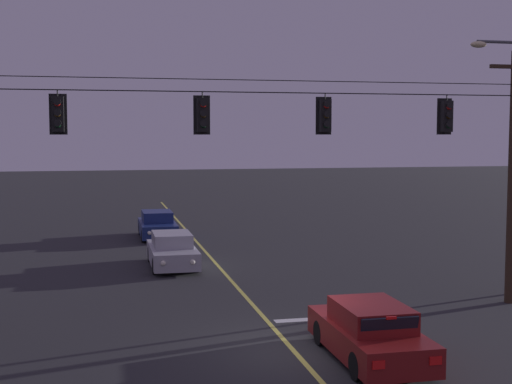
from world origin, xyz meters
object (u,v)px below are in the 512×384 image
Objects in this scene: traffic_light_left_inner at (203,115)px; car_oncoming_trailing at (157,225)px; car_oncoming_lead at (172,251)px; traffic_light_leftmost at (58,114)px; traffic_light_right_inner at (447,116)px; car_waiting_near_lane at (370,333)px; traffic_light_centre at (325,115)px.

car_oncoming_trailing is at bearing 90.09° from traffic_light_left_inner.
car_oncoming_lead is 1.00× the size of car_oncoming_trailing.
traffic_light_leftmost is at bearing 180.00° from traffic_light_left_inner.
traffic_light_right_inner is at bearing 0.00° from traffic_light_left_inner.
traffic_light_left_inner is 17.57m from car_oncoming_trailing.
traffic_light_left_inner is at bearing 180.00° from traffic_light_right_inner.
car_waiting_near_lane is at bearing -30.91° from traffic_light_leftmost.
traffic_light_centre is (3.66, 0.00, 0.00)m from traffic_light_left_inner.
car_oncoming_lead is 8.25m from car_oncoming_trailing.
traffic_light_leftmost is 7.64m from traffic_light_centre.
traffic_light_right_inner reaches higher than car_oncoming_lead.
traffic_light_left_inner is (3.98, 0.00, 0.00)m from traffic_light_leftmost.
traffic_light_left_inner is at bearing 127.53° from car_waiting_near_lane.
traffic_light_leftmost is at bearing 180.00° from traffic_light_centre.
car_oncoming_trailing is at bearing 89.71° from car_oncoming_lead.
car_waiting_near_lane is (-0.27, -4.41, -5.32)m from traffic_light_centre.
traffic_light_leftmost reaches higher than car_oncoming_lead.
traffic_light_centre is at bearing 86.46° from car_waiting_near_lane.
traffic_light_leftmost is 1.00× the size of traffic_light_centre.
traffic_light_right_inner is at bearing -47.98° from car_oncoming_lead.
traffic_light_right_inner is at bearing -65.56° from car_oncoming_trailing.
traffic_light_leftmost and traffic_light_centre have the same top height.
traffic_light_centre is 17.96m from car_oncoming_trailing.
traffic_light_centre is 6.92m from car_waiting_near_lane.
traffic_light_leftmost is 1.00× the size of traffic_light_right_inner.
car_oncoming_lead is at bearing 104.99° from car_waiting_near_lane.
car_waiting_near_lane is at bearing -52.47° from traffic_light_left_inner.
traffic_light_leftmost is at bearing 149.09° from car_waiting_near_lane.
traffic_light_centre reaches higher than car_oncoming_trailing.
traffic_light_leftmost is 0.28× the size of car_oncoming_trailing.
car_waiting_near_lane is at bearing -133.57° from traffic_light_right_inner.
traffic_light_leftmost is at bearing -114.72° from car_oncoming_lead.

